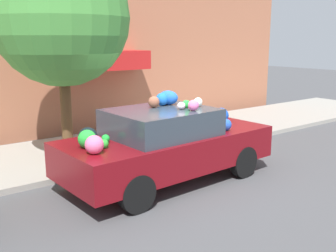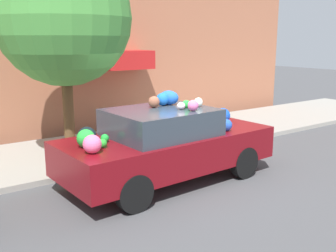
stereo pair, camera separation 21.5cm
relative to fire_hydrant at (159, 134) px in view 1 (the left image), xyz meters
name	(u,v)px [view 1 (the left image)]	position (x,y,z in m)	size (l,w,h in m)	color
ground_plane	(166,180)	(-1.08, -1.72, -0.47)	(60.00, 60.00, 0.00)	#4C4C4F
sidewalk_curb	(103,148)	(-1.08, 0.98, -0.41)	(24.00, 3.20, 0.12)	#9E998E
building_facade	(63,28)	(-1.04, 3.21, 2.62)	(18.00, 1.20, 6.25)	#B26B4C
street_tree	(61,18)	(-2.20, 0.50, 2.75)	(2.93, 2.93, 4.58)	brown
fire_hydrant	(159,134)	(0.00, 0.00, 0.00)	(0.20, 0.20, 0.70)	red
art_car	(167,143)	(-1.11, -1.79, 0.32)	(4.37, 1.98, 1.77)	maroon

